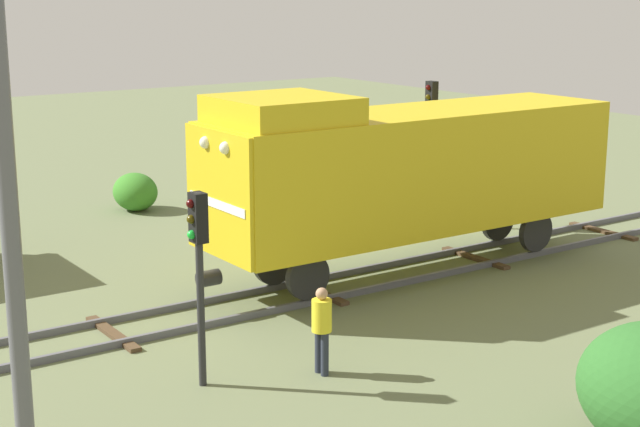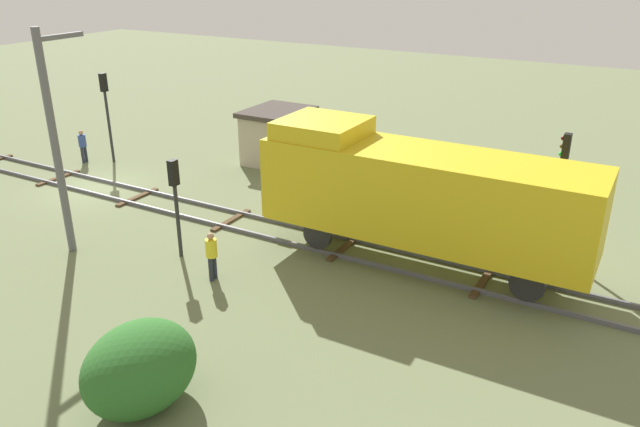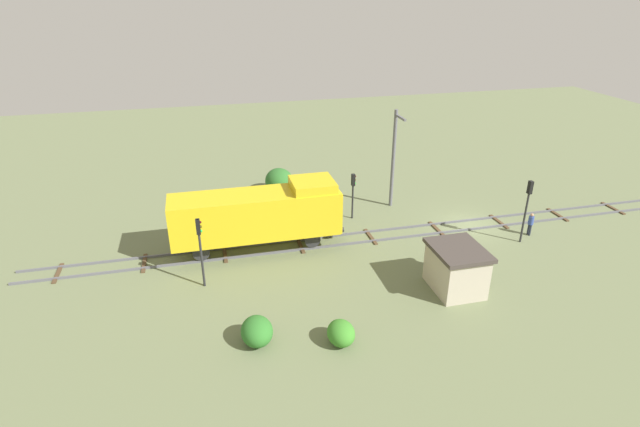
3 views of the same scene
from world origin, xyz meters
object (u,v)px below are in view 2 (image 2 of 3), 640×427
(traffic_signal_near, at_px, (106,102))
(worker_by_signal, at_px, (212,253))
(catenary_mast, at_px, (56,139))
(locomotive, at_px, (419,192))
(relay_hut, at_px, (278,135))
(traffic_signal_far, at_px, (562,171))
(traffic_signal_mid, at_px, (175,190))
(worker_near_track, at_px, (83,144))

(traffic_signal_near, relative_size, worker_by_signal, 2.69)
(traffic_signal_near, xyz_separation_m, catenary_mast, (8.14, 6.56, 1.04))
(locomotive, xyz_separation_m, relay_hut, (-7.50, -10.53, -1.38))
(traffic_signal_far, xyz_separation_m, worker_by_signal, (7.80, -9.35, -2.06))
(traffic_signal_far, bearing_deg, locomotive, -47.06)
(traffic_signal_mid, height_order, relay_hut, traffic_signal_mid)
(traffic_signal_mid, relative_size, worker_near_track, 2.13)
(traffic_signal_far, xyz_separation_m, worker_near_track, (1.20, -23.01, -2.06))
(worker_near_track, relative_size, relay_hut, 0.49)
(traffic_signal_near, xyz_separation_m, worker_by_signal, (7.40, 12.44, -2.16))
(catenary_mast, bearing_deg, traffic_signal_mid, 112.20)
(traffic_signal_mid, bearing_deg, traffic_signal_near, -122.58)
(traffic_signal_mid, distance_m, relay_hut, 11.35)
(traffic_signal_mid, distance_m, traffic_signal_far, 13.44)
(traffic_signal_mid, xyz_separation_m, worker_near_track, (-5.80, -11.54, -1.54))
(traffic_signal_near, relative_size, catenary_mast, 0.58)
(traffic_signal_mid, relative_size, worker_by_signal, 2.13)
(worker_near_track, bearing_deg, traffic_signal_mid, -70.18)
(catenary_mast, bearing_deg, worker_near_track, -133.35)
(locomotive, relative_size, traffic_signal_far, 2.63)
(locomotive, relative_size, relay_hut, 3.31)
(traffic_signal_far, bearing_deg, worker_near_track, -87.01)
(locomotive, height_order, worker_near_track, locomotive)
(traffic_signal_near, xyz_separation_m, traffic_signal_mid, (6.60, 10.33, -0.63))
(worker_near_track, bearing_deg, traffic_signal_near, -10.11)
(traffic_signal_far, relative_size, catenary_mast, 0.56)
(worker_by_signal, relative_size, catenary_mast, 0.22)
(worker_by_signal, xyz_separation_m, relay_hut, (-11.70, -5.05, 0.40))
(traffic_signal_mid, bearing_deg, worker_near_track, -116.68)
(catenary_mast, bearing_deg, worker_by_signal, 97.15)
(catenary_mast, distance_m, relay_hut, 12.78)
(catenary_mast, height_order, relay_hut, catenary_mast)
(traffic_signal_mid, bearing_deg, catenary_mast, -67.80)
(traffic_signal_far, xyz_separation_m, relay_hut, (-3.90, -14.40, -1.66))
(traffic_signal_far, distance_m, catenary_mast, 17.50)
(worker_by_signal, bearing_deg, traffic_signal_mid, -167.78)
(worker_near_track, height_order, worker_by_signal, same)
(relay_hut, bearing_deg, catenary_mast, -3.84)
(locomotive, xyz_separation_m, traffic_signal_near, (-3.20, -17.92, 0.38))
(traffic_signal_far, bearing_deg, worker_by_signal, -50.16)
(locomotive, height_order, traffic_signal_mid, locomotive)
(locomotive, bearing_deg, worker_by_signal, -52.53)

